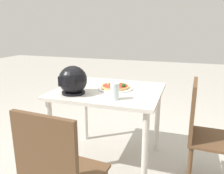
{
  "coord_description": "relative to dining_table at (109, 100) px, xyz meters",
  "views": [
    {
      "loc": [
        -0.67,
        1.9,
        1.31
      ],
      "look_at": [
        -0.02,
        -0.02,
        0.77
      ],
      "focal_mm": 36.35,
      "sensor_mm": 36.0,
      "label": 1
    }
  ],
  "objects": [
    {
      "name": "pizza",
      "position": [
        -0.05,
        -0.04,
        0.13
      ],
      "size": [
        0.27,
        0.27,
        0.05
      ],
      "color": "tan",
      "rests_on": "pizza_plate"
    },
    {
      "name": "dining_table",
      "position": [
        0.0,
        0.0,
        0.0
      ],
      "size": [
        0.95,
        0.83,
        0.75
      ],
      "color": "beige",
      "rests_on": "ground"
    },
    {
      "name": "drinking_glass",
      "position": [
        -0.14,
        0.27,
        0.17
      ],
      "size": [
        0.07,
        0.07,
        0.13
      ],
      "primitive_type": "cylinder",
      "color": "silver",
      "rests_on": "dining_table"
    },
    {
      "name": "motorcycle_helmet",
      "position": [
        0.25,
        0.22,
        0.22
      ],
      "size": [
        0.24,
        0.24,
        0.24
      ],
      "color": "black",
      "rests_on": "dining_table"
    },
    {
      "name": "chair_side",
      "position": [
        -0.84,
        0.09,
        -0.14
      ],
      "size": [
        0.42,
        0.42,
        0.9
      ],
      "color": "brown",
      "rests_on": "ground"
    },
    {
      "name": "ground_plane",
      "position": [
        0.0,
        0.0,
        -0.65
      ],
      "size": [
        14.0,
        14.0,
        0.0
      ],
      "primitive_type": "plane",
      "color": "#B2ADA3"
    },
    {
      "name": "pizza_plate",
      "position": [
        -0.05,
        -0.04,
        0.11
      ],
      "size": [
        0.33,
        0.33,
        0.01
      ],
      "primitive_type": "cylinder",
      "color": "white",
      "rests_on": "dining_table"
    }
  ]
}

